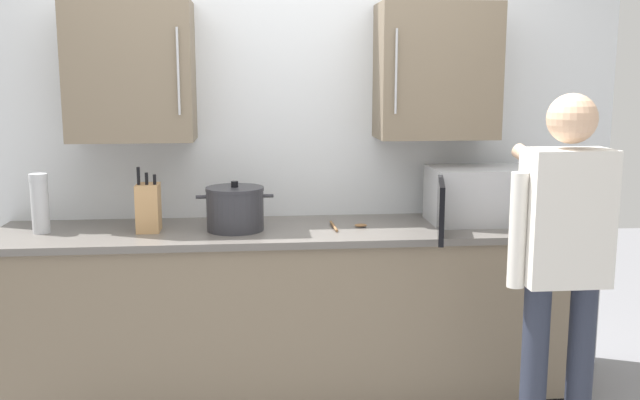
{
  "coord_description": "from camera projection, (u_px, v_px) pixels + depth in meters",
  "views": [
    {
      "loc": [
        -0.19,
        -2.84,
        1.7
      ],
      "look_at": [
        0.15,
        0.67,
        1.08
      ],
      "focal_mm": 40.31,
      "sensor_mm": 36.0,
      "label": 1
    }
  ],
  "objects": [
    {
      "name": "counter_unit",
      "position": [
        290.0,
        316.0,
        3.72
      ],
      "size": [
        2.94,
        0.65,
        0.93
      ],
      "color": "#756651",
      "rests_on": "ground_plane"
    },
    {
      "name": "thermos_flask",
      "position": [
        40.0,
        203.0,
        3.51
      ],
      "size": [
        0.09,
        0.09,
        0.29
      ],
      "color": "#B7BABF",
      "rests_on": "counter_unit"
    },
    {
      "name": "microwave_oven",
      "position": [
        480.0,
        195.0,
        3.75
      ],
      "size": [
        0.69,
        0.76,
        0.29
      ],
      "color": "#B7BABF",
      "rests_on": "counter_unit"
    },
    {
      "name": "knife_block",
      "position": [
        148.0,
        207.0,
        3.55
      ],
      "size": [
        0.11,
        0.15,
        0.32
      ],
      "color": "tan",
      "rests_on": "counter_unit"
    },
    {
      "name": "wooden_spoon",
      "position": [
        348.0,
        226.0,
        3.65
      ],
      "size": [
        0.18,
        0.22,
        0.02
      ],
      "color": "brown",
      "rests_on": "counter_unit"
    },
    {
      "name": "stock_pot",
      "position": [
        235.0,
        209.0,
        3.57
      ],
      "size": [
        0.38,
        0.29,
        0.25
      ],
      "color": "#2D2D33",
      "rests_on": "counter_unit"
    },
    {
      "name": "back_wall_tiled",
      "position": [
        286.0,
        129.0,
        3.88
      ],
      "size": [
        3.68,
        0.44,
        2.65
      ],
      "color": "silver",
      "rests_on": "ground_plane"
    },
    {
      "name": "person_figure",
      "position": [
        562.0,
        254.0,
        2.94
      ],
      "size": [
        0.44,
        0.66,
        1.63
      ],
      "color": "#282D3D",
      "rests_on": "ground_plane"
    }
  ]
}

